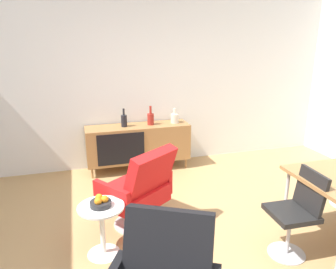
{
  "coord_description": "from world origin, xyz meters",
  "views": [
    {
      "loc": [
        -1.06,
        -2.45,
        2.04
      ],
      "look_at": [
        -0.11,
        0.86,
        0.99
      ],
      "focal_mm": 34.48,
      "sensor_mm": 36.0,
      "label": 1
    }
  ],
  "objects_px": {
    "sideboard": "(138,143)",
    "vase_ceramic_small": "(124,120)",
    "vase_sculptural_dark": "(175,118)",
    "lounge_chair_red": "(139,188)",
    "side_table_round": "(102,225)",
    "dining_chair_near_window": "(297,210)",
    "fruit_bowl": "(101,202)",
    "vase_cobalt": "(151,118)"
  },
  "relations": [
    {
      "from": "vase_ceramic_small",
      "to": "dining_chair_near_window",
      "type": "distance_m",
      "value": 2.81
    },
    {
      "from": "vase_cobalt",
      "to": "side_table_round",
      "type": "distance_m",
      "value": 2.26
    },
    {
      "from": "sideboard",
      "to": "side_table_round",
      "type": "height_order",
      "value": "sideboard"
    },
    {
      "from": "vase_cobalt",
      "to": "lounge_chair_red",
      "type": "bearing_deg",
      "value": -107.58
    },
    {
      "from": "side_table_round",
      "to": "sideboard",
      "type": "bearing_deg",
      "value": 69.67
    },
    {
      "from": "vase_ceramic_small",
      "to": "dining_chair_near_window",
      "type": "bearing_deg",
      "value": -63.39
    },
    {
      "from": "sideboard",
      "to": "lounge_chair_red",
      "type": "height_order",
      "value": "lounge_chair_red"
    },
    {
      "from": "sideboard",
      "to": "vase_sculptural_dark",
      "type": "height_order",
      "value": "vase_sculptural_dark"
    },
    {
      "from": "vase_cobalt",
      "to": "fruit_bowl",
      "type": "bearing_deg",
      "value": -115.4
    },
    {
      "from": "vase_sculptural_dark",
      "to": "vase_ceramic_small",
      "type": "bearing_deg",
      "value": 180.0
    },
    {
      "from": "sideboard",
      "to": "vase_cobalt",
      "type": "height_order",
      "value": "vase_cobalt"
    },
    {
      "from": "vase_ceramic_small",
      "to": "sideboard",
      "type": "bearing_deg",
      "value": -0.52
    },
    {
      "from": "sideboard",
      "to": "fruit_bowl",
      "type": "relative_size",
      "value": 8.0
    },
    {
      "from": "fruit_bowl",
      "to": "lounge_chair_red",
      "type": "bearing_deg",
      "value": 40.56
    },
    {
      "from": "vase_cobalt",
      "to": "vase_sculptural_dark",
      "type": "xyz_separation_m",
      "value": [
        0.39,
        -0.0,
        -0.02
      ]
    },
    {
      "from": "vase_cobalt",
      "to": "fruit_bowl",
      "type": "xyz_separation_m",
      "value": [
        -0.95,
        -1.99,
        -0.26
      ]
    },
    {
      "from": "dining_chair_near_window",
      "to": "fruit_bowl",
      "type": "relative_size",
      "value": 4.28
    },
    {
      "from": "vase_cobalt",
      "to": "sideboard",
      "type": "bearing_deg",
      "value": -179.48
    },
    {
      "from": "vase_ceramic_small",
      "to": "dining_chair_near_window",
      "type": "xyz_separation_m",
      "value": [
        1.25,
        -2.49,
        -0.35
      ]
    },
    {
      "from": "vase_cobalt",
      "to": "fruit_bowl",
      "type": "relative_size",
      "value": 1.47
    },
    {
      "from": "vase_sculptural_dark",
      "to": "vase_ceramic_small",
      "type": "xyz_separation_m",
      "value": [
        -0.81,
        0.0,
        0.02
      ]
    },
    {
      "from": "sideboard",
      "to": "vase_ceramic_small",
      "type": "height_order",
      "value": "vase_ceramic_small"
    },
    {
      "from": "vase_sculptural_dark",
      "to": "lounge_chair_red",
      "type": "xyz_separation_m",
      "value": [
        -0.91,
        -1.62,
        -0.33
      ]
    },
    {
      "from": "vase_ceramic_small",
      "to": "lounge_chair_red",
      "type": "bearing_deg",
      "value": -93.47
    },
    {
      "from": "vase_cobalt",
      "to": "dining_chair_near_window",
      "type": "relative_size",
      "value": 0.34
    },
    {
      "from": "vase_ceramic_small",
      "to": "side_table_round",
      "type": "relative_size",
      "value": 0.54
    },
    {
      "from": "vase_cobalt",
      "to": "side_table_round",
      "type": "height_order",
      "value": "vase_cobalt"
    },
    {
      "from": "vase_sculptural_dark",
      "to": "vase_ceramic_small",
      "type": "distance_m",
      "value": 0.81
    },
    {
      "from": "sideboard",
      "to": "vase_sculptural_dark",
      "type": "xyz_separation_m",
      "value": [
        0.6,
        0.0,
        0.36
      ]
    },
    {
      "from": "sideboard",
      "to": "vase_sculptural_dark",
      "type": "distance_m",
      "value": 0.7
    },
    {
      "from": "side_table_round",
      "to": "fruit_bowl",
      "type": "height_order",
      "value": "fruit_bowl"
    },
    {
      "from": "vase_sculptural_dark",
      "to": "side_table_round",
      "type": "bearing_deg",
      "value": -123.92
    },
    {
      "from": "vase_cobalt",
      "to": "dining_chair_near_window",
      "type": "bearing_deg",
      "value": -71.51
    },
    {
      "from": "vase_ceramic_small",
      "to": "dining_chair_near_window",
      "type": "height_order",
      "value": "vase_ceramic_small"
    },
    {
      "from": "side_table_round",
      "to": "fruit_bowl",
      "type": "xyz_separation_m",
      "value": [
        0.0,
        -0.0,
        0.24
      ]
    },
    {
      "from": "sideboard",
      "to": "fruit_bowl",
      "type": "distance_m",
      "value": 2.12
    },
    {
      "from": "lounge_chair_red",
      "to": "fruit_bowl",
      "type": "height_order",
      "value": "lounge_chair_red"
    },
    {
      "from": "dining_chair_near_window",
      "to": "side_table_round",
      "type": "bearing_deg",
      "value": 164.2
    },
    {
      "from": "vase_ceramic_small",
      "to": "dining_chair_near_window",
      "type": "relative_size",
      "value": 0.33
    },
    {
      "from": "vase_cobalt",
      "to": "fruit_bowl",
      "type": "height_order",
      "value": "vase_cobalt"
    },
    {
      "from": "vase_ceramic_small",
      "to": "side_table_round",
      "type": "xyz_separation_m",
      "value": [
        -0.53,
        -1.99,
        -0.5
      ]
    },
    {
      "from": "sideboard",
      "to": "vase_ceramic_small",
      "type": "distance_m",
      "value": 0.43
    }
  ]
}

